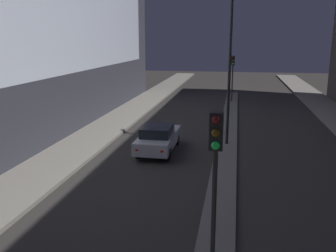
# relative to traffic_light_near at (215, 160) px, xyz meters

# --- Properties ---
(median_strip) EXTENTS (1.17, 37.26, 0.14)m
(median_strip) POSITION_rel_traffic_light_near_xyz_m (0.00, 15.37, -3.26)
(median_strip) COLOR #66605B
(median_strip) RESTS_ON ground
(traffic_light_near) EXTENTS (0.32, 0.42, 4.34)m
(traffic_light_near) POSITION_rel_traffic_light_near_xyz_m (0.00, 0.00, 0.00)
(traffic_light_near) COLOR black
(traffic_light_near) RESTS_ON median_strip
(traffic_light_mid) EXTENTS (0.32, 0.42, 4.34)m
(traffic_light_mid) POSITION_rel_traffic_light_near_xyz_m (0.00, 27.93, 0.00)
(traffic_light_mid) COLOR black
(traffic_light_mid) RESTS_ON median_strip
(street_lamp) EXTENTS (0.50, 0.50, 9.29)m
(street_lamp) POSITION_rel_traffic_light_near_xyz_m (0.00, 12.76, 2.89)
(street_lamp) COLOR black
(street_lamp) RESTS_ON median_strip
(car_left_lane) EXTENTS (1.82, 4.54, 1.51)m
(car_left_lane) POSITION_rel_traffic_light_near_xyz_m (-3.70, 10.97, -2.56)
(car_left_lane) COLOR #B2B2B7
(car_left_lane) RESTS_ON ground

